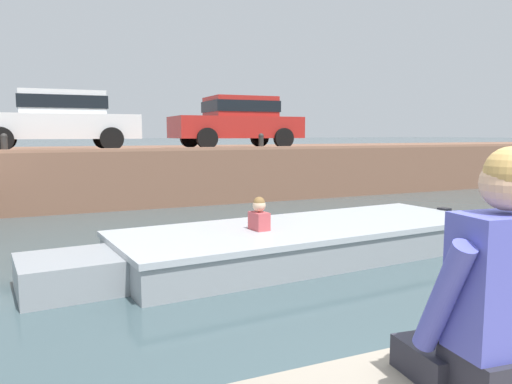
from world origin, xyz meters
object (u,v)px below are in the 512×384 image
Objects in this scene: car_left_inner_white at (59,118)px; mooring_bollard_mid at (4,142)px; car_centre_red at (237,120)px; mooring_bollard_east at (261,141)px; motorboat_passing at (293,242)px; person_seated_left at (492,302)px.

car_left_inner_white is 2.12m from mooring_bollard_mid.
car_centre_red is 6.57m from mooring_bollard_mid.
mooring_bollard_mid is 1.00× the size of mooring_bollard_east.
person_seated_left is at bearing -110.96° from motorboat_passing.
mooring_bollard_mid is at bearing -165.82° from car_centre_red.
car_centre_red reaches higher than person_seated_left.
mooring_bollard_east is (5.14, -1.60, -0.61)m from car_left_inner_white.
person_seated_left is at bearing -110.86° from mooring_bollard_east.
mooring_bollard_east reaches higher than motorboat_passing.
motorboat_passing is 7.48m from mooring_bollard_mid.
mooring_bollard_east is at bearing 0.00° from mooring_bollard_mid.
mooring_bollard_mid is (-6.34, -1.60, -0.61)m from car_centre_red.
person_seated_left is at bearing -79.59° from mooring_bollard_mid.
car_left_inner_white is 9.38× the size of mooring_bollard_mid.
mooring_bollard_mid reaches higher than person_seated_left.
car_left_inner_white reaches higher than person_seated_left.
mooring_bollard_mid is at bearing 180.00° from mooring_bollard_east.
person_seated_left is (-2.00, -5.22, 1.00)m from motorboat_passing.
car_left_inner_white and car_centre_red have the same top height.
car_left_inner_white is 4.33× the size of person_seated_left.
car_left_inner_white reaches higher than mooring_bollard_east.
car_centre_red is at bearing 91.97° from mooring_bollard_east.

